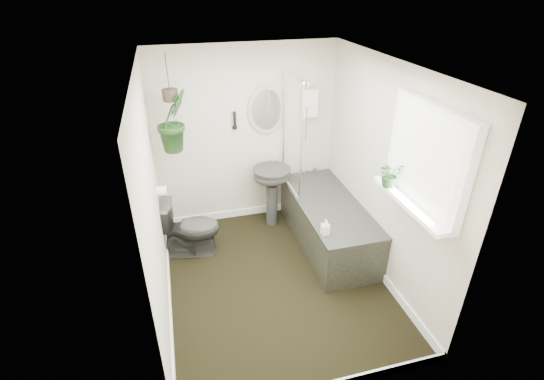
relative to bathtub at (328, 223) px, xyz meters
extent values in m
cube|color=black|center=(-0.80, -0.50, -0.30)|extent=(2.30, 2.80, 0.02)
cube|color=white|center=(-0.80, -0.50, 2.02)|extent=(2.30, 2.80, 0.02)
cube|color=beige|center=(-0.80, 0.91, 0.86)|extent=(2.30, 0.02, 2.30)
cube|color=beige|center=(-0.80, -1.91, 0.86)|extent=(2.30, 0.02, 2.30)
cube|color=beige|center=(-1.96, -0.50, 0.86)|extent=(0.02, 2.80, 2.30)
cube|color=beige|center=(0.36, -0.50, 0.86)|extent=(0.02, 2.80, 2.30)
cube|color=white|center=(-0.80, -0.50, -0.24)|extent=(2.30, 2.80, 0.10)
cube|color=white|center=(0.00, 0.84, 1.26)|extent=(0.20, 0.10, 0.35)
ellipsoid|color=tan|center=(-0.55, 0.87, 1.21)|extent=(0.46, 0.03, 0.62)
cylinder|color=black|center=(-0.95, 0.86, 1.11)|extent=(0.04, 0.04, 0.22)
cylinder|color=white|center=(-1.90, 0.20, 0.61)|extent=(0.11, 0.11, 0.11)
cube|color=white|center=(0.29, -1.20, 1.36)|extent=(0.08, 1.00, 0.90)
cube|color=white|center=(0.22, -1.20, 0.94)|extent=(0.18, 1.00, 0.04)
cube|color=white|center=(0.24, -1.20, 1.36)|extent=(0.01, 0.86, 0.76)
imported|color=#2D2E2A|center=(-1.65, 0.23, 0.07)|extent=(0.76, 0.52, 0.71)
imported|color=black|center=(0.17, -0.90, 1.08)|extent=(0.22, 0.19, 0.24)
imported|color=black|center=(-1.68, 0.45, 1.30)|extent=(0.48, 0.46, 0.68)
imported|color=black|center=(-0.29, -0.59, 0.38)|extent=(0.08, 0.08, 0.17)
cylinder|color=#312A1E|center=(-1.68, 0.45, 1.58)|extent=(0.16, 0.16, 0.12)
camera|label=1|loc=(-1.70, -3.72, 2.68)|focal=26.00mm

